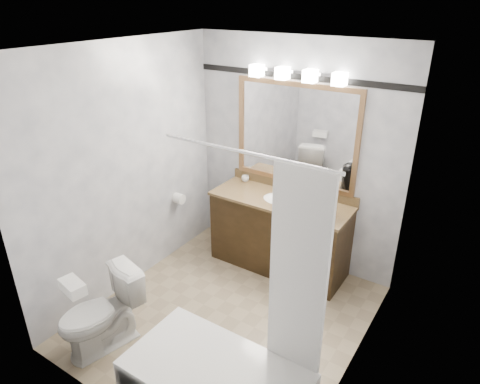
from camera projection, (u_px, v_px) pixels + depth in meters
name	position (u px, v px, depth m)	size (l,w,h in m)	color
room	(226.00, 201.00, 3.64)	(2.42, 2.62, 2.52)	gray
vanity	(279.00, 232.00, 4.76)	(1.53, 0.58, 0.97)	black
mirror	(295.00, 135.00, 4.51)	(1.40, 0.04, 1.10)	#9C7046
vanity_light_bar	(296.00, 74.00, 4.20)	(1.02, 0.14, 0.12)	silver
accent_stripe	(299.00, 77.00, 4.27)	(2.40, 0.01, 0.06)	black
tp_roll	(179.00, 198.00, 4.94)	(0.12, 0.12, 0.11)	white
toilet	(100.00, 314.00, 3.66)	(0.41, 0.71, 0.73)	white
tissue_box	(73.00, 287.00, 3.33)	(0.23, 0.13, 0.10)	white
coffee_maker	(326.00, 197.00, 4.21)	(0.18, 0.23, 0.35)	black
cup_left	(245.00, 179.00, 5.01)	(0.09, 0.09, 0.07)	white
soap_bottle_a	(276.00, 185.00, 4.81)	(0.04, 0.04, 0.10)	white
soap_bottle_b	(292.00, 191.00, 4.65)	(0.07, 0.07, 0.09)	white
soap_bar	(284.00, 194.00, 4.68)	(0.08, 0.05, 0.03)	beige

